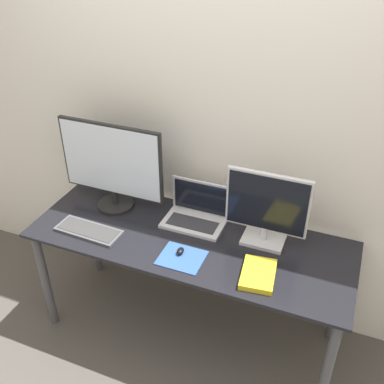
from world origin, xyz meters
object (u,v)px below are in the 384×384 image
(monitor_right, at_px, (267,209))
(keyboard, at_px, (89,231))
(book, at_px, (258,274))
(mouse, at_px, (180,251))
(laptop, at_px, (196,212))
(monitor_left, at_px, (112,165))

(monitor_right, relative_size, keyboard, 1.14)
(book, bearing_deg, keyboard, -179.62)
(mouse, bearing_deg, keyboard, -178.00)
(keyboard, bearing_deg, monitor_right, 17.12)
(monitor_right, distance_m, book, 0.35)
(laptop, bearing_deg, mouse, -84.13)
(mouse, bearing_deg, book, -1.75)
(laptop, distance_m, mouse, 0.31)
(book, bearing_deg, mouse, 178.25)
(mouse, bearing_deg, monitor_left, 153.77)
(monitor_left, relative_size, keyboard, 1.67)
(monitor_left, bearing_deg, mouse, -26.23)
(monitor_right, distance_m, laptop, 0.44)
(monitor_left, height_order, keyboard, monitor_left)
(mouse, xyz_separation_m, book, (0.42, -0.01, -0.00))
(monitor_left, xyz_separation_m, monitor_right, (0.92, -0.00, -0.07))
(laptop, distance_m, book, 0.56)
(monitor_left, distance_m, keyboard, 0.40)
(keyboard, bearing_deg, book, 0.38)
(monitor_left, height_order, monitor_right, monitor_left)
(laptop, xyz_separation_m, keyboard, (-0.52, -0.33, -0.05))
(monitor_right, relative_size, book, 1.74)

